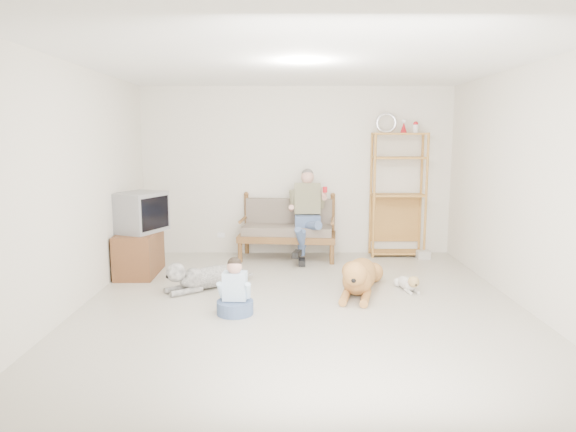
{
  "coord_description": "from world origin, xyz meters",
  "views": [
    {
      "loc": [
        -0.17,
        -5.57,
        1.91
      ],
      "look_at": [
        -0.15,
        1.0,
        0.89
      ],
      "focal_mm": 32.0,
      "sensor_mm": 36.0,
      "label": 1
    }
  ],
  "objects_px": {
    "loveseat": "(287,228)",
    "golden_retriever": "(359,276)",
    "tv_stand": "(139,253)",
    "etagere": "(398,194)"
  },
  "relations": [
    {
      "from": "golden_retriever",
      "to": "loveseat",
      "type": "bearing_deg",
      "value": 129.47
    },
    {
      "from": "etagere",
      "to": "loveseat",
      "type": "bearing_deg",
      "value": -175.06
    },
    {
      "from": "loveseat",
      "to": "tv_stand",
      "type": "bearing_deg",
      "value": -148.92
    },
    {
      "from": "tv_stand",
      "to": "loveseat",
      "type": "bearing_deg",
      "value": 24.65
    },
    {
      "from": "loveseat",
      "to": "golden_retriever",
      "type": "distance_m",
      "value": 2.04
    },
    {
      "from": "tv_stand",
      "to": "golden_retriever",
      "type": "xyz_separation_m",
      "value": [
        2.95,
        -0.83,
        -0.1
      ]
    },
    {
      "from": "loveseat",
      "to": "golden_retriever",
      "type": "xyz_separation_m",
      "value": [
        0.88,
        -1.82,
        -0.28
      ]
    },
    {
      "from": "etagere",
      "to": "tv_stand",
      "type": "distance_m",
      "value": 4.06
    },
    {
      "from": "loveseat",
      "to": "etagere",
      "type": "bearing_deg",
      "value": 10.51
    },
    {
      "from": "loveseat",
      "to": "etagere",
      "type": "height_order",
      "value": "etagere"
    }
  ]
}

